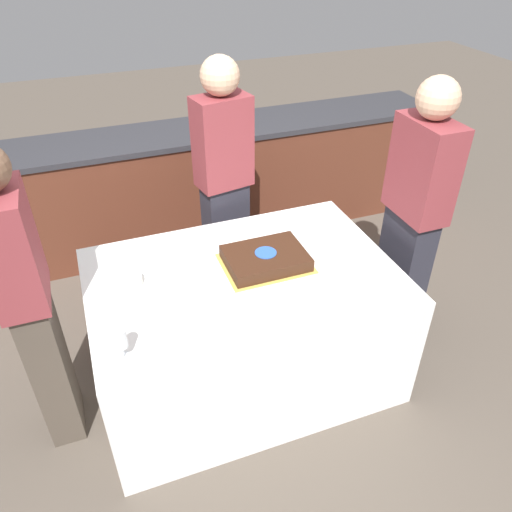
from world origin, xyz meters
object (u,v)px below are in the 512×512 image
object	(u,v)px
person_seated_right	(413,218)
cake	(266,258)
plate_stack	(123,282)
person_seated_left	(30,304)
person_cutting_cake	(224,182)
wine_glass	(120,340)

from	to	relation	value
person_seated_right	cake	bearing A→B (deg)	-93.00
plate_stack	person_seated_left	size ratio (longest dim) A/B	0.12
person_seated_right	person_cutting_cake	bearing A→B (deg)	-131.09
person_cutting_cake	person_seated_left	world-z (taller)	person_cutting_cake
person_cutting_cake	plate_stack	bearing A→B (deg)	29.96
wine_glass	person_seated_left	world-z (taller)	person_seated_left
wine_glass	person_cutting_cake	xyz separation A→B (m)	(0.81, 1.14, 0.04)
plate_stack	person_seated_right	size ratio (longest dim) A/B	0.12
person_seated_left	person_seated_right	bearing A→B (deg)	-90.00
cake	plate_stack	xyz separation A→B (m)	(-0.74, 0.08, -0.01)
plate_stack	person_cutting_cake	size ratio (longest dim) A/B	0.12
person_cutting_cake	person_seated_right	bearing A→B (deg)	128.24
wine_glass	person_seated_left	bearing A→B (deg)	133.10
cake	wine_glass	bearing A→B (deg)	-152.60
cake	person_seated_right	world-z (taller)	person_seated_right
cake	person_cutting_cake	xyz separation A→B (m)	(-0.00, 0.72, 0.11)
cake	wine_glass	xyz separation A→B (m)	(-0.81, -0.42, 0.07)
plate_stack	person_cutting_cake	xyz separation A→B (m)	(0.74, 0.64, 0.12)
plate_stack	person_seated_left	distance (m)	0.45
person_seated_right	plate_stack	bearing A→B (deg)	-94.56
person_cutting_cake	person_seated_left	bearing A→B (deg)	22.62
cake	person_seated_left	xyz separation A→B (m)	(-1.17, -0.05, 0.07)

